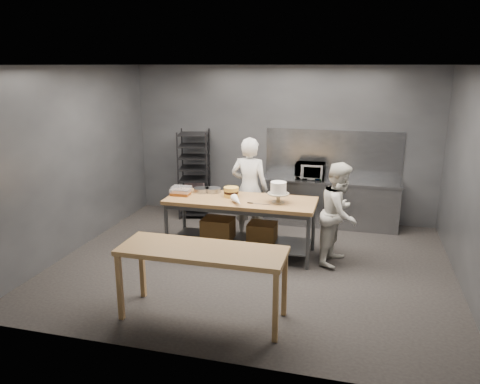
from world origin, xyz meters
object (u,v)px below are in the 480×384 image
object	(u,v)px
chef_behind	(249,189)
frosted_cake_stand	(278,190)
layer_cake	(231,192)
microwave	(310,171)
near_counter	(202,255)
chef_right	(339,214)
speed_rack	(194,175)
work_table	(239,219)

from	to	relation	value
chef_behind	frosted_cake_stand	distance (m)	1.02
frosted_cake_stand	layer_cake	bearing A→B (deg)	169.51
microwave	frosted_cake_stand	size ratio (longest dim) A/B	1.59
near_counter	microwave	bearing A→B (deg)	77.91
chef_right	near_counter	bearing A→B (deg)	158.92
speed_rack	chef_behind	distance (m)	1.70
frosted_cake_stand	chef_behind	bearing A→B (deg)	130.31
speed_rack	near_counter	bearing A→B (deg)	-68.58
chef_right	speed_rack	bearing A→B (deg)	74.75
near_counter	chef_right	world-z (taller)	chef_right
work_table	chef_right	distance (m)	1.61
chef_behind	layer_cake	distance (m)	0.64
microwave	layer_cake	world-z (taller)	microwave
chef_right	work_table	bearing A→B (deg)	104.43
speed_rack	layer_cake	xyz separation A→B (m)	(1.23, -1.60, 0.14)
chef_behind	microwave	size ratio (longest dim) A/B	3.35
chef_behind	chef_right	size ratio (longest dim) A/B	1.14
work_table	microwave	bearing A→B (deg)	62.11
speed_rack	chef_behind	size ratio (longest dim) A/B	0.96
work_table	near_counter	bearing A→B (deg)	-87.19
frosted_cake_stand	near_counter	bearing A→B (deg)	-104.98
layer_cake	microwave	bearing A→B (deg)	57.08
chef_behind	microwave	world-z (taller)	chef_behind
near_counter	microwave	xyz separation A→B (m)	(0.83, 3.87, 0.24)
speed_rack	work_table	bearing A→B (deg)	-50.59
work_table	chef_behind	world-z (taller)	chef_behind
work_table	chef_right	xyz separation A→B (m)	(1.59, 0.01, 0.22)
chef_behind	chef_right	distance (m)	1.73
near_counter	frosted_cake_stand	size ratio (longest dim) A/B	5.88
near_counter	frosted_cake_stand	world-z (taller)	frosted_cake_stand
microwave	frosted_cake_stand	distance (m)	1.85
frosted_cake_stand	layer_cake	size ratio (longest dim) A/B	1.40
near_counter	chef_right	bearing A→B (deg)	54.84
near_counter	layer_cake	distance (m)	2.21
layer_cake	chef_behind	bearing A→B (deg)	75.39
near_counter	chef_behind	world-z (taller)	chef_behind
chef_behind	frosted_cake_stand	size ratio (longest dim) A/B	5.34
near_counter	chef_behind	size ratio (longest dim) A/B	1.10
speed_rack	chef_right	xyz separation A→B (m)	(2.97, -1.67, -0.06)
chef_behind	frosted_cake_stand	xyz separation A→B (m)	(0.64, -0.76, 0.23)
work_table	speed_rack	bearing A→B (deg)	129.41
microwave	chef_behind	bearing A→B (deg)	-130.98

